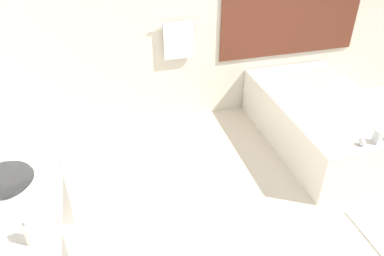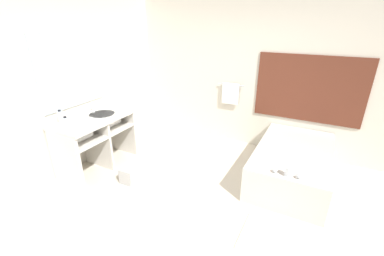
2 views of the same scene
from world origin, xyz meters
TOP-DOWN VIEW (x-y plane):
  - wall_back_with_blinds at (0.04, 2.23)m, footprint 7.40×0.13m
  - vanity_counter at (-1.85, 0.25)m, footprint 0.67×1.23m
  - bathtub at (1.04, 1.30)m, footprint 1.04×1.77m
  - soap_dispenser at (-1.62, -0.14)m, footprint 0.06×0.06m

SIDE VIEW (x-z plane):
  - bathtub at x=1.04m, z-range -0.03..0.60m
  - vanity_counter at x=-1.85m, z-range 0.19..1.07m
  - soap_dispenser at x=-1.62m, z-range 0.86..1.02m
  - wall_back_with_blinds at x=0.04m, z-range -0.01..2.69m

